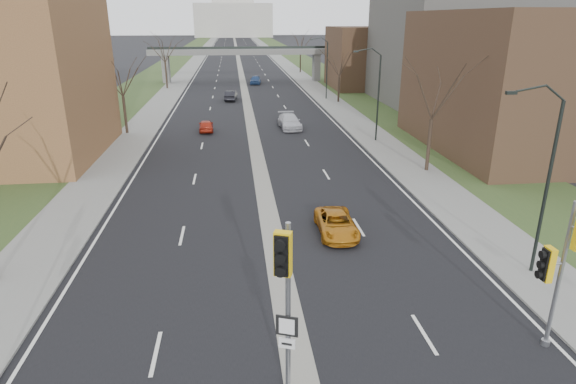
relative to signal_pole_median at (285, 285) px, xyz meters
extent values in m
plane|color=black|center=(0.61, 0.74, -4.16)|extent=(700.00, 700.00, 0.00)
cube|color=black|center=(0.61, 150.74, -4.15)|extent=(20.00, 600.00, 0.01)
cube|color=gray|center=(0.61, 150.74, -4.16)|extent=(1.20, 600.00, 0.02)
cube|color=gray|center=(12.61, 150.74, -4.10)|extent=(4.00, 600.00, 0.12)
cube|color=gray|center=(-11.39, 150.74, -4.10)|extent=(4.00, 600.00, 0.12)
cube|color=#2D451F|center=(18.61, 150.74, -4.11)|extent=(8.00, 600.00, 0.10)
cube|color=#2D451F|center=(-17.39, 150.74, -4.11)|extent=(8.00, 600.00, 0.10)
cube|color=#452F20|center=(24.61, 28.74, 1.84)|extent=(16.00, 20.00, 12.00)
cube|color=#504F49|center=(28.61, 52.74, 3.34)|extent=(18.00, 22.00, 15.00)
cube|color=#452F20|center=(22.61, 70.74, 0.84)|extent=(14.00, 14.00, 10.00)
cube|color=slate|center=(-13.39, 80.74, -1.66)|extent=(1.20, 2.50, 5.00)
cube|color=slate|center=(14.61, 80.74, -1.66)|extent=(1.20, 2.50, 5.00)
cube|color=slate|center=(0.61, 80.74, 1.34)|extent=(34.00, 3.00, 1.00)
cube|color=black|center=(0.61, 80.74, 2.04)|extent=(34.00, 0.15, 0.50)
cube|color=beige|center=(0.61, 320.74, 5.84)|extent=(48.00, 42.00, 20.00)
cube|color=beige|center=(0.61, 320.74, 17.84)|extent=(26.00, 26.00, 5.00)
cylinder|color=black|center=(12.41, 6.74, -0.04)|extent=(0.16, 0.16, 8.00)
cube|color=black|center=(10.11, 6.74, 4.31)|extent=(0.45, 0.18, 0.14)
cylinder|color=black|center=(12.41, 32.74, -0.04)|extent=(0.16, 0.16, 8.00)
cube|color=black|center=(10.11, 32.74, 4.31)|extent=(0.45, 0.18, 0.14)
cylinder|color=black|center=(12.41, 58.74, -0.04)|extent=(0.16, 0.16, 8.00)
cube|color=black|center=(10.11, 58.74, 4.31)|extent=(0.45, 0.18, 0.14)
cylinder|color=#382B21|center=(-12.39, 38.74, -2.16)|extent=(0.28, 0.28, 3.75)
cylinder|color=#382B21|center=(-12.39, 72.74, -1.91)|extent=(0.28, 0.28, 4.25)
cylinder|color=#382B21|center=(13.61, 22.74, -2.04)|extent=(0.28, 0.28, 4.00)
cylinder|color=#382B21|center=(13.61, 55.74, -2.29)|extent=(0.28, 0.28, 3.50)
cylinder|color=#382B21|center=(13.61, 95.74, -1.91)|extent=(0.28, 0.28, 4.25)
cylinder|color=gray|center=(0.12, 0.31, -1.17)|extent=(0.16, 0.16, 5.97)
cube|color=#E5B40D|center=(-0.08, -0.22, 1.12)|extent=(0.61, 0.60, 1.32)
cube|color=black|center=(0.12, 0.31, -1.52)|extent=(0.66, 0.29, 0.69)
cube|color=silver|center=(0.12, 0.31, -2.15)|extent=(0.50, 0.23, 0.34)
cylinder|color=gray|center=(9.81, 1.64, -1.32)|extent=(0.15, 0.15, 5.68)
cylinder|color=gray|center=(9.81, 1.64, -4.05)|extent=(0.31, 0.31, 0.22)
cube|color=#E5B40D|center=(9.26, 1.64, -0.77)|extent=(0.44, 0.46, 1.26)
imported|color=#A82513|center=(-4.26, 39.02, -3.53)|extent=(1.65, 3.73, 1.25)
imported|color=black|center=(-1.61, 59.26, -3.45)|extent=(1.94, 4.42, 1.41)
imported|color=#B66D13|center=(4.15, 12.09, -3.55)|extent=(2.10, 4.41, 1.21)
imported|color=#B8B9C1|center=(4.70, 39.46, -3.40)|extent=(2.42, 5.33, 1.51)
imported|color=navy|center=(2.85, 77.58, -3.39)|extent=(2.33, 4.69, 1.53)
camera|label=1|loc=(-1.27, -11.94, 7.19)|focal=30.00mm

